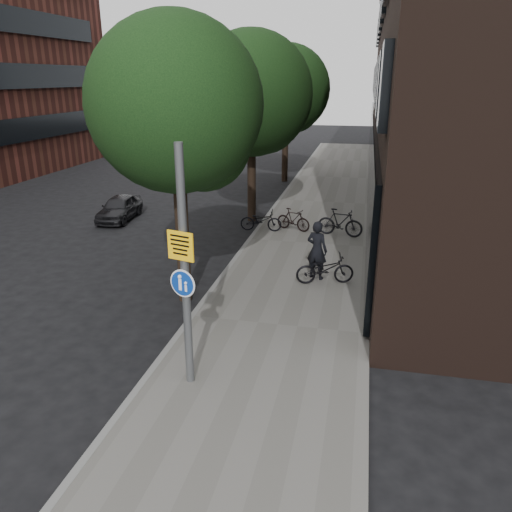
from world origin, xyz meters
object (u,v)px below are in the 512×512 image
(pedestrian, at_px, (317,250))
(parked_bike_facade_near, at_px, (325,269))
(parked_car_near, at_px, (119,208))
(signpost, at_px, (185,270))

(pedestrian, relative_size, parked_bike_facade_near, 1.05)
(parked_car_near, bearing_deg, signpost, -62.54)
(signpost, bearing_deg, parked_car_near, 137.53)
(signpost, distance_m, pedestrian, 6.54)
(signpost, xyz_separation_m, parked_bike_facade_near, (2.23, 5.70, -1.96))
(pedestrian, bearing_deg, parked_car_near, -8.74)
(parked_bike_facade_near, relative_size, parked_car_near, 0.55)
(signpost, distance_m, parked_car_near, 13.59)
(pedestrian, bearing_deg, signpost, 93.39)
(signpost, height_order, parked_car_near, signpost)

